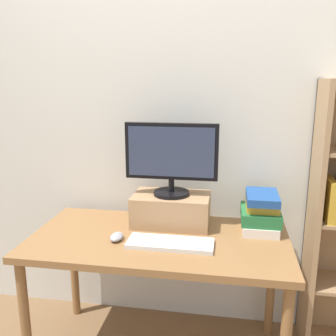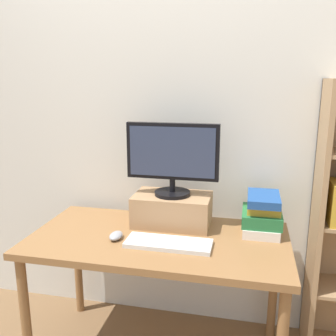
% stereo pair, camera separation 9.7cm
% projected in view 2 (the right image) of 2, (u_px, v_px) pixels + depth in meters
% --- Properties ---
extents(back_wall, '(7.00, 0.08, 2.60)m').
position_uv_depth(back_wall, '(176.00, 118.00, 2.26)').
color(back_wall, silver).
rests_on(back_wall, ground_plane).
extents(desk, '(1.35, 0.70, 0.73)m').
position_uv_depth(desk, '(158.00, 251.00, 1.98)').
color(desk, olive).
rests_on(desk, ground_plane).
extents(riser_box, '(0.43, 0.26, 0.17)m').
position_uv_depth(riser_box, '(172.00, 209.00, 2.12)').
color(riser_box, '#A87F56').
rests_on(riser_box, desk).
extents(computer_monitor, '(0.51, 0.20, 0.40)m').
position_uv_depth(computer_monitor, '(172.00, 157.00, 2.04)').
color(computer_monitor, black).
rests_on(computer_monitor, riser_box).
extents(keyboard, '(0.43, 0.16, 0.02)m').
position_uv_depth(keyboard, '(169.00, 243.00, 1.86)').
color(keyboard, silver).
rests_on(keyboard, desk).
extents(computer_mouse, '(0.06, 0.10, 0.04)m').
position_uv_depth(computer_mouse, '(116.00, 236.00, 1.93)').
color(computer_mouse, '#99999E').
rests_on(computer_mouse, desk).
extents(book_stack, '(0.21, 0.26, 0.21)m').
position_uv_depth(book_stack, '(262.00, 214.00, 2.01)').
color(book_stack, silver).
rests_on(book_stack, desk).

